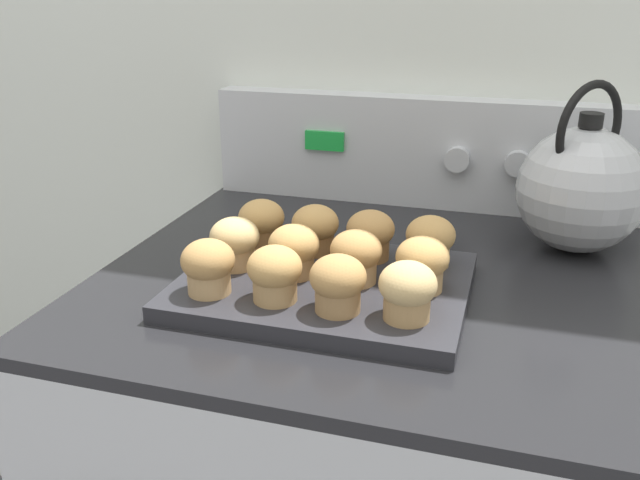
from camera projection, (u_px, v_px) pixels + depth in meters
The scene contains 16 objects.
wall_back at pixel (432, 27), 1.15m from camera, with size 8.00×0.05×2.40m.
control_panel at pixel (421, 152), 1.18m from camera, with size 0.73×0.07×0.19m.
muffin_pan at pixel (325, 286), 0.86m from camera, with size 0.36×0.28×0.02m.
muffin_r0_c0 at pixel (208, 266), 0.81m from camera, with size 0.06×0.06×0.07m.
muffin_r0_c1 at pixel (275, 273), 0.79m from camera, with size 0.06×0.06×0.07m.
muffin_r0_c2 at pixel (338, 283), 0.76m from camera, with size 0.06×0.06×0.07m.
muffin_r0_c3 at pixel (408, 290), 0.74m from camera, with size 0.06×0.06×0.07m.
muffin_r1_c0 at pixel (235, 242), 0.88m from camera, with size 0.06×0.06×0.07m.
muffin_r1_c1 at pixel (294, 250), 0.85m from camera, with size 0.06×0.06×0.07m.
muffin_r1_c2 at pixel (356, 256), 0.84m from camera, with size 0.06×0.06×0.07m.
muffin_r1_c3 at pixel (422, 263), 0.81m from camera, with size 0.06×0.06×0.07m.
muffin_r2_c0 at pixel (262, 222), 0.95m from camera, with size 0.06×0.06×0.07m.
muffin_r2_c1 at pixel (315, 228), 0.93m from camera, with size 0.06×0.06×0.07m.
muffin_r2_c2 at pixel (370, 234), 0.91m from camera, with size 0.06×0.06×0.07m.
muffin_r2_c3 at pixel (430, 240), 0.88m from camera, with size 0.06×0.06×0.07m.
tea_kettle at pixel (582, 187), 0.97m from camera, with size 0.19×0.20×0.25m.
Camera 1 is at (0.16, -0.48, 1.28)m, focal length 38.00 mm.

